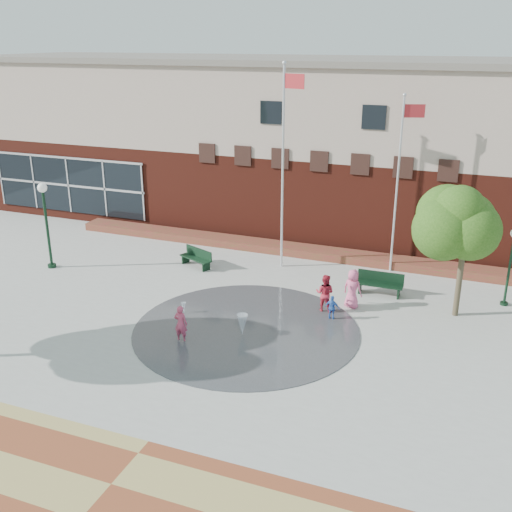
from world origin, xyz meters
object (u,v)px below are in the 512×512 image
(child_splash, at_px, (181,324))
(bench_left, at_px, (196,261))
(flagpole_left, at_px, (284,158))
(flagpole_right, at_px, (399,176))

(child_splash, bearing_deg, bench_left, -69.88)
(child_splash, bearing_deg, flagpole_left, -99.12)
(flagpole_right, bearing_deg, child_splash, -139.56)
(flagpole_right, relative_size, bench_left, 4.40)
(flagpole_left, relative_size, flagpole_right, 1.16)
(flagpole_right, relative_size, child_splash, 5.86)
(flagpole_left, bearing_deg, child_splash, -82.83)
(bench_left, xyz_separation_m, child_splash, (2.80, -6.77, 0.40))
(bench_left, bearing_deg, child_splash, -44.77)
(bench_left, distance_m, child_splash, 7.34)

